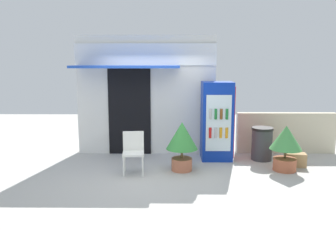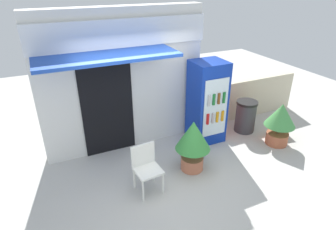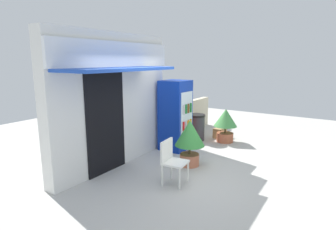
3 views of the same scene
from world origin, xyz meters
TOP-DOWN VIEW (x-y plane):
  - ground at (0.00, 0.00)m, footprint 16.00×16.00m
  - storefront_building at (-0.23, 1.62)m, footprint 3.46×1.25m
  - drink_cooler at (1.52, 1.06)m, footprint 0.74×0.73m
  - plastic_chair at (-0.36, 0.01)m, footprint 0.48×0.46m
  - potted_plant_near_shop at (0.66, 0.17)m, footprint 0.68×0.68m
  - potted_plant_curbside at (2.87, 0.18)m, footprint 0.67×0.67m
  - trash_bin at (2.59, 0.98)m, footprint 0.50×0.50m
  - stone_boundary_wall at (3.37, 1.65)m, footprint 2.51×0.20m
  - cardboard_box at (3.23, 0.48)m, footprint 0.46×0.32m

SIDE VIEW (x-z plane):
  - ground at x=0.00m, z-range 0.00..0.00m
  - cardboard_box at x=3.23m, z-range 0.00..0.30m
  - trash_bin at x=2.59m, z-range 0.00..0.79m
  - plastic_chair at x=-0.36m, z-range 0.07..0.94m
  - stone_boundary_wall at x=3.37m, z-range 0.00..1.04m
  - potted_plant_curbside at x=2.87m, z-range 0.11..1.09m
  - potted_plant_near_shop at x=0.66m, z-range 0.13..1.19m
  - drink_cooler at x=1.52m, z-range 0.00..1.86m
  - storefront_building at x=-0.23m, z-range 0.06..3.03m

